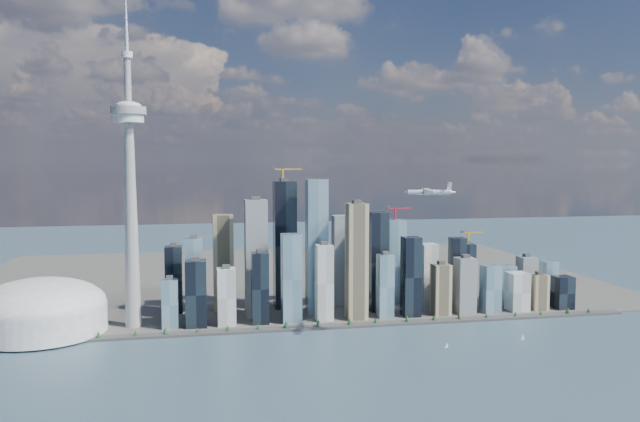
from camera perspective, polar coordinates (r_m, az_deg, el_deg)
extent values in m
plane|color=#324B57|center=(809.31, 3.38, -15.29)|extent=(4000.00, 4000.00, 0.00)
cube|color=#383838|center=(1041.52, -0.07, -10.58)|extent=(1100.00, 22.00, 4.00)
cube|color=#4C4C47|center=(1475.01, -3.36, -6.05)|extent=(1400.00, 900.00, 3.00)
cylinder|color=#3F2D1E|center=(1063.32, -26.68, -10.59)|extent=(1.00, 1.00, 2.40)
cone|color=#17411D|center=(1062.41, -26.69, -10.40)|extent=(7.20, 7.20, 8.00)
cylinder|color=#3F2D1E|center=(1043.16, -22.01, -10.72)|extent=(1.00, 1.00, 2.40)
cone|color=#17411D|center=(1042.23, -22.02, -10.53)|extent=(7.20, 7.20, 8.00)
cylinder|color=#3F2D1E|center=(1029.93, -17.19, -10.79)|extent=(1.00, 1.00, 2.40)
cone|color=#17411D|center=(1028.99, -17.20, -10.59)|extent=(7.20, 7.20, 8.00)
cylinder|color=#3F2D1E|center=(1023.88, -12.28, -10.77)|extent=(1.00, 1.00, 2.40)
cone|color=#17411D|center=(1022.93, -12.29, -10.58)|extent=(7.20, 7.20, 8.00)
cylinder|color=#3F2D1E|center=(1025.16, -7.35, -10.68)|extent=(1.00, 1.00, 2.40)
cone|color=#17411D|center=(1024.21, -7.35, -10.49)|extent=(7.20, 7.20, 8.00)
cylinder|color=#3F2D1E|center=(1033.72, -2.47, -10.52)|extent=(1.00, 1.00, 2.40)
cone|color=#17411D|center=(1032.78, -2.47, -10.33)|extent=(7.20, 7.20, 8.00)
cylinder|color=#3F2D1E|center=(1049.39, 2.30, -10.28)|extent=(1.00, 1.00, 2.40)
cone|color=#17411D|center=(1048.47, 2.30, -10.09)|extent=(7.20, 7.20, 8.00)
cylinder|color=#3F2D1E|center=(1071.87, 6.88, -9.99)|extent=(1.00, 1.00, 2.40)
cone|color=#17411D|center=(1070.96, 6.88, -9.81)|extent=(7.20, 7.20, 8.00)
cylinder|color=#3F2D1E|center=(1100.72, 11.24, -9.66)|extent=(1.00, 1.00, 2.40)
cone|color=#17411D|center=(1099.84, 11.25, -9.48)|extent=(7.20, 7.20, 8.00)
cylinder|color=#3F2D1E|center=(1135.48, 15.35, -9.29)|extent=(1.00, 1.00, 2.40)
cone|color=#17411D|center=(1134.62, 15.36, -9.11)|extent=(7.20, 7.20, 8.00)
cylinder|color=#3F2D1E|center=(1175.61, 19.19, -8.90)|extent=(1.00, 1.00, 2.40)
cone|color=#17411D|center=(1174.78, 19.20, -8.73)|extent=(7.20, 7.20, 8.00)
cylinder|color=#3F2D1E|center=(1220.58, 22.76, -8.51)|extent=(1.00, 1.00, 2.40)
cone|color=#17411D|center=(1219.78, 22.76, -8.35)|extent=(7.20, 7.20, 8.00)
cube|color=black|center=(1049.95, -11.36, -7.41)|extent=(34.00, 34.00, 109.71)
cube|color=#7096A9|center=(1096.01, -11.36, -6.10)|extent=(30.00, 30.00, 139.63)
cube|color=silver|center=(1052.17, -8.61, -7.76)|extent=(30.00, 30.00, 94.75)
cube|color=tan|center=(1147.71, -8.84, -4.69)|extent=(36.00, 36.00, 174.53)
cube|color=slate|center=(1094.37, -5.86, -4.33)|extent=(38.00, 38.00, 204.45)
cube|color=black|center=(1053.00, -5.60, -7.03)|extent=(28.00, 28.00, 119.68)
cube|color=#7096A9|center=(1056.37, -2.62, -6.14)|extent=(32.00, 32.00, 149.60)
cube|color=black|center=(1152.17, -3.38, -3.10)|extent=(40.00, 40.00, 234.38)
cube|color=#7096A9|center=(1106.62, -0.18, -3.29)|extent=(36.00, 36.00, 239.36)
cube|color=silver|center=(1067.40, 0.32, -6.57)|extent=(28.00, 28.00, 129.65)
cube|color=tan|center=(1073.02, 3.22, -4.62)|extent=(34.00, 34.00, 199.47)
cube|color=slate|center=(1176.20, 1.96, -4.53)|extent=(30.00, 30.00, 169.55)
cube|color=black|center=(1136.47, 5.30, -4.62)|extent=(32.00, 32.00, 179.52)
cube|color=#7096A9|center=(1095.65, 6.02, -6.83)|extent=(26.00, 26.00, 109.71)
cube|color=black|center=(1108.13, 8.51, -5.94)|extent=(30.00, 30.00, 139.63)
cube|color=#7096A9|center=(1204.43, 6.86, -4.58)|extent=(34.00, 34.00, 159.57)
cube|color=silver|center=(1173.09, 10.01, -5.86)|extent=(28.00, 28.00, 119.68)
cube|color=tan|center=(1130.31, 10.91, -7.05)|extent=(30.00, 30.00, 89.76)
cube|color=slate|center=(1148.55, 13.24, -6.65)|extent=(32.00, 32.00, 99.73)
cube|color=black|center=(1190.75, 12.27, -5.50)|extent=(26.00, 26.00, 129.65)
cube|color=#7096A9|center=(1171.07, 15.49, -6.85)|extent=(30.00, 30.00, 84.77)
cube|color=black|center=(1261.92, 13.38, -5.40)|extent=(28.00, 28.00, 109.71)
cube|color=#7096A9|center=(1238.05, 16.54, -6.49)|extent=(30.00, 30.00, 74.80)
cube|color=silver|center=(1195.31, 17.64, -7.03)|extent=(34.00, 34.00, 69.81)
cube|color=tan|center=(1217.66, 19.51, -6.99)|extent=(28.00, 28.00, 64.83)
cube|color=slate|center=(1257.78, 18.37, -6.01)|extent=(30.00, 30.00, 89.76)
cube|color=black|center=(1241.24, 21.32, -6.94)|extent=(32.00, 32.00, 59.84)
cube|color=#7096A9|center=(1281.05, 20.13, -6.09)|extent=(26.00, 26.00, 79.79)
cube|color=black|center=(1153.00, -13.33, -6.10)|extent=(30.00, 30.00, 119.68)
cube|color=#7096A9|center=(1054.37, -13.55, -8.23)|extent=(26.00, 26.00, 79.79)
cube|color=gold|center=(1141.83, -3.41, 3.28)|extent=(3.00, 3.00, 22.00)
cube|color=gold|center=(1142.71, -3.00, 3.84)|extent=(55.00, 2.20, 2.20)
cube|color=#383838|center=(1139.55, -4.24, 3.93)|extent=(6.00, 4.00, 4.00)
cube|color=red|center=(1193.17, 6.90, -0.28)|extent=(3.00, 3.00, 22.00)
cube|color=red|center=(1194.48, 7.23, 0.25)|extent=(48.00, 2.20, 2.20)
cube|color=#383838|center=(1187.81, 6.24, 0.34)|extent=(6.00, 4.00, 4.00)
cube|color=gold|center=(1252.18, 13.43, -2.43)|extent=(3.00, 3.00, 22.00)
cube|color=gold|center=(1253.67, 13.72, -1.92)|extent=(45.00, 2.20, 2.20)
cube|color=#383838|center=(1245.17, 12.88, -1.86)|extent=(6.00, 4.00, 4.00)
cone|color=#959591|center=(1057.84, -16.88, -1.12)|extent=(26.00, 26.00, 340.00)
cylinder|color=silver|center=(1054.81, -17.10, 8.11)|extent=(48.00, 48.00, 14.00)
cylinder|color=#959591|center=(1055.63, -17.12, 8.76)|extent=(56.00, 56.00, 12.00)
ellipsoid|color=silver|center=(1056.25, -17.13, 9.19)|extent=(40.00, 40.00, 14.00)
cylinder|color=#959591|center=(1060.26, -17.18, 11.35)|extent=(11.00, 11.00, 80.00)
cylinder|color=silver|center=(1065.76, -17.24, 13.48)|extent=(18.00, 18.00, 10.00)
cone|color=silver|center=(1076.33, -17.32, 16.53)|extent=(7.00, 7.00, 105.00)
cylinder|color=silver|center=(1096.21, -24.13, -8.98)|extent=(200.00, 200.00, 44.00)
ellipsoid|color=silver|center=(1091.36, -24.17, -7.86)|extent=(200.00, 200.00, 84.00)
cylinder|color=silver|center=(930.84, 9.92, 1.70)|extent=(61.83, 21.44, 7.60)
cone|color=silver|center=(927.13, 7.96, 1.71)|extent=(9.82, 9.29, 7.60)
cone|color=silver|center=(935.84, 11.94, 1.69)|extent=(13.29, 10.10, 7.60)
cube|color=silver|center=(930.33, 9.78, 1.95)|extent=(24.37, 66.88, 1.19)
cylinder|color=silver|center=(917.50, 9.88, 1.79)|extent=(13.69, 7.13, 4.27)
cylinder|color=silver|center=(943.35, 9.68, 1.87)|extent=(13.69, 7.13, 4.27)
cylinder|color=#3F3F3F|center=(916.58, 9.44, 1.80)|extent=(2.51, 9.33, 9.49)
cylinder|color=#3F3F3F|center=(942.46, 9.25, 1.88)|extent=(2.51, 9.33, 9.49)
cube|color=silver|center=(934.89, 11.73, 2.15)|extent=(6.69, 2.44, 13.06)
cube|color=silver|center=(934.63, 11.74, 2.56)|extent=(9.95, 21.99, 0.83)
cube|color=silver|center=(959.86, 11.47, -12.11)|extent=(5.59, 2.18, 0.73)
cylinder|color=#999999|center=(958.66, 11.47, -11.88)|extent=(0.22, 0.22, 8.18)
cube|color=silver|center=(1027.81, 18.00, -11.12)|extent=(6.25, 2.59, 0.81)
cylinder|color=#999999|center=(1026.57, 18.00, -10.87)|extent=(0.24, 0.24, 9.09)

